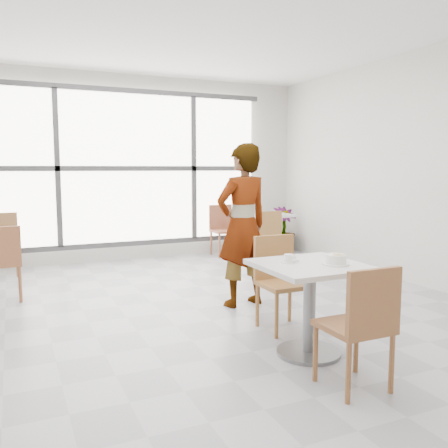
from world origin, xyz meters
name	(u,v)px	position (x,y,z in m)	size (l,w,h in m)	color
floor	(212,321)	(0.00, 0.00, 0.00)	(7.00, 7.00, 0.00)	#9E9EA5
ceiling	(211,5)	(0.00, 0.00, 3.00)	(7.00, 7.00, 0.00)	white
wall_back	(128,168)	(0.00, 3.50, 1.50)	(6.00, 6.00, 0.00)	silver
wall_right	(439,169)	(3.00, 0.00, 1.50)	(7.00, 7.00, 0.00)	silver
window	(129,168)	(0.00, 3.44, 1.50)	(4.60, 0.07, 2.52)	white
main_table	(310,291)	(0.39, -1.11, 0.52)	(0.80, 0.80, 0.75)	silver
chair_near	(362,320)	(0.33, -1.80, 0.50)	(0.42, 0.42, 0.87)	brown
chair_far	(279,275)	(0.52, -0.43, 0.50)	(0.42, 0.42, 0.87)	#9C6534
oatmeal_bowl	(336,259)	(0.55, -1.23, 0.79)	(0.21, 0.21, 0.09)	white
coffee_cup	(289,259)	(0.26, -1.01, 0.78)	(0.16, 0.13, 0.07)	white
person	(243,226)	(0.52, 0.37, 0.89)	(0.65, 0.42, 1.77)	black
bg_table_right	(267,229)	(2.12, 2.66, 0.49)	(0.70, 0.70, 0.75)	silver
bg_chair_left_near	(1,258)	(-1.89, 1.58, 0.50)	(0.42, 0.42, 0.87)	brown
bg_chair_left_far	(2,239)	(-1.90, 3.14, 0.50)	(0.42, 0.42, 0.87)	#8F613B
bg_chair_right_near	(265,235)	(1.71, 2.00, 0.50)	(0.42, 0.42, 0.87)	#9E6A38
bg_chair_right_far	(223,226)	(1.57, 3.24, 0.50)	(0.42, 0.42, 0.87)	#95543B
plant_right	(283,229)	(2.70, 3.10, 0.40)	(0.45, 0.45, 0.81)	#588049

